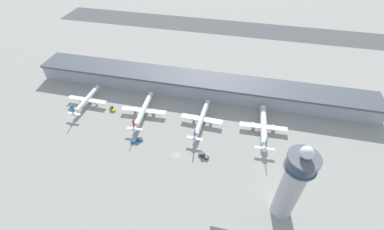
{
  "coord_description": "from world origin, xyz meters",
  "views": [
    {
      "loc": [
        32.95,
        -101.25,
        131.71
      ],
      "look_at": [
        3.54,
        28.92,
        10.33
      ],
      "focal_mm": 24.0,
      "sensor_mm": 36.0,
      "label": 1
    }
  ],
  "objects_px": {
    "control_tower": "(292,184)",
    "airplane_gate_alpha": "(87,100)",
    "service_truck_baggage": "(112,109)",
    "airplane_gate_charlie": "(201,119)",
    "service_truck_water": "(204,156)",
    "service_truck_fuel": "(137,140)",
    "airplane_gate_delta": "(264,127)",
    "airplane_gate_bravo": "(143,111)",
    "service_truck_catering": "(73,108)"
  },
  "relations": [
    {
      "from": "control_tower",
      "to": "airplane_gate_alpha",
      "type": "relative_size",
      "value": 1.45
    },
    {
      "from": "airplane_gate_bravo",
      "to": "service_truck_water",
      "type": "distance_m",
      "value": 59.97
    },
    {
      "from": "airplane_gate_alpha",
      "to": "airplane_gate_charlie",
      "type": "distance_m",
      "value": 92.9
    },
    {
      "from": "control_tower",
      "to": "service_truck_water",
      "type": "relative_size",
      "value": 7.31
    },
    {
      "from": "service_truck_catering",
      "to": "service_truck_fuel",
      "type": "height_order",
      "value": "service_truck_catering"
    },
    {
      "from": "airplane_gate_charlie",
      "to": "service_truck_catering",
      "type": "relative_size",
      "value": 4.82
    },
    {
      "from": "airplane_gate_alpha",
      "to": "service_truck_baggage",
      "type": "bearing_deg",
      "value": -4.76
    },
    {
      "from": "airplane_gate_charlie",
      "to": "airplane_gate_delta",
      "type": "relative_size",
      "value": 0.97
    },
    {
      "from": "airplane_gate_delta",
      "to": "control_tower",
      "type": "bearing_deg",
      "value": -80.0
    },
    {
      "from": "service_truck_baggage",
      "to": "service_truck_water",
      "type": "height_order",
      "value": "service_truck_water"
    },
    {
      "from": "airplane_gate_bravo",
      "to": "service_truck_fuel",
      "type": "relative_size",
      "value": 5.31
    },
    {
      "from": "service_truck_fuel",
      "to": "service_truck_baggage",
      "type": "distance_m",
      "value": 40.9
    },
    {
      "from": "airplane_gate_alpha",
      "to": "airplane_gate_delta",
      "type": "height_order",
      "value": "airplane_gate_delta"
    },
    {
      "from": "airplane_gate_delta",
      "to": "service_truck_baggage",
      "type": "height_order",
      "value": "airplane_gate_delta"
    },
    {
      "from": "control_tower",
      "to": "airplane_gate_bravo",
      "type": "xyz_separation_m",
      "value": [
        -99.39,
        56.62,
        -21.15
      ]
    },
    {
      "from": "airplane_gate_bravo",
      "to": "service_truck_baggage",
      "type": "height_order",
      "value": "airplane_gate_bravo"
    },
    {
      "from": "service_truck_fuel",
      "to": "airplane_gate_bravo",
      "type": "bearing_deg",
      "value": 100.78
    },
    {
      "from": "airplane_gate_alpha",
      "to": "service_truck_water",
      "type": "bearing_deg",
      "value": -17.52
    },
    {
      "from": "control_tower",
      "to": "airplane_gate_charlie",
      "type": "relative_size",
      "value": 1.25
    },
    {
      "from": "airplane_gate_alpha",
      "to": "service_truck_fuel",
      "type": "bearing_deg",
      "value": -28.25
    },
    {
      "from": "airplane_gate_bravo",
      "to": "service_truck_baggage",
      "type": "relative_size",
      "value": 6.72
    },
    {
      "from": "airplane_gate_alpha",
      "to": "airplane_gate_delta",
      "type": "bearing_deg",
      "value": 0.19
    },
    {
      "from": "airplane_gate_bravo",
      "to": "service_truck_catering",
      "type": "bearing_deg",
      "value": -173.79
    },
    {
      "from": "control_tower",
      "to": "airplane_gate_bravo",
      "type": "bearing_deg",
      "value": 150.33
    },
    {
      "from": "control_tower",
      "to": "service_truck_fuel",
      "type": "xyz_separation_m",
      "value": [
        -94.34,
        30.06,
        -24.5
      ]
    },
    {
      "from": "airplane_gate_delta",
      "to": "service_truck_fuel",
      "type": "bearing_deg",
      "value": -160.92
    },
    {
      "from": "service_truck_water",
      "to": "service_truck_catering",
      "type": "bearing_deg",
      "value": 167.78
    },
    {
      "from": "service_truck_catering",
      "to": "service_truck_water",
      "type": "distance_m",
      "value": 110.89
    },
    {
      "from": "airplane_gate_bravo",
      "to": "service_truck_water",
      "type": "xyz_separation_m",
      "value": [
        52.05,
        -29.6,
        -3.22
      ]
    },
    {
      "from": "airplane_gate_delta",
      "to": "service_truck_water",
      "type": "xyz_separation_m",
      "value": [
        -36.92,
        -32.07,
        -3.09
      ]
    },
    {
      "from": "airplane_gate_charlie",
      "to": "service_truck_water",
      "type": "height_order",
      "value": "airplane_gate_charlie"
    },
    {
      "from": "airplane_gate_charlie",
      "to": "service_truck_fuel",
      "type": "height_order",
      "value": "airplane_gate_charlie"
    },
    {
      "from": "airplane_gate_bravo",
      "to": "service_truck_catering",
      "type": "relative_size",
      "value": 4.87
    },
    {
      "from": "airplane_gate_delta",
      "to": "service_truck_fuel",
      "type": "distance_m",
      "value": 88.85
    },
    {
      "from": "airplane_gate_delta",
      "to": "service_truck_catering",
      "type": "bearing_deg",
      "value": -176.61
    },
    {
      "from": "service_truck_catering",
      "to": "airplane_gate_bravo",
      "type": "bearing_deg",
      "value": 6.21
    },
    {
      "from": "service_truck_fuel",
      "to": "service_truck_water",
      "type": "xyz_separation_m",
      "value": [
        47.0,
        -3.04,
        0.13
      ]
    },
    {
      "from": "service_truck_catering",
      "to": "service_truck_baggage",
      "type": "bearing_deg",
      "value": 11.69
    },
    {
      "from": "airplane_gate_alpha",
      "to": "airplane_gate_bravo",
      "type": "relative_size",
      "value": 0.86
    },
    {
      "from": "airplane_gate_charlie",
      "to": "service_truck_fuel",
      "type": "distance_m",
      "value": 47.97
    },
    {
      "from": "airplane_gate_bravo",
      "to": "airplane_gate_delta",
      "type": "xyz_separation_m",
      "value": [
        88.97,
        2.47,
        -0.13
      ]
    },
    {
      "from": "service_truck_baggage",
      "to": "service_truck_water",
      "type": "distance_m",
      "value": 83.44
    },
    {
      "from": "control_tower",
      "to": "airplane_gate_delta",
      "type": "bearing_deg",
      "value": 100.0
    },
    {
      "from": "airplane_gate_charlie",
      "to": "airplane_gate_bravo",
      "type": "bearing_deg",
      "value": -179.82
    },
    {
      "from": "airplane_gate_delta",
      "to": "service_truck_catering",
      "type": "relative_size",
      "value": 4.98
    },
    {
      "from": "airplane_gate_alpha",
      "to": "service_truck_fuel",
      "type": "distance_m",
      "value": 60.49
    },
    {
      "from": "service_truck_baggage",
      "to": "service_truck_water",
      "type": "xyz_separation_m",
      "value": [
        77.95,
        -29.77,
        0.12
      ]
    },
    {
      "from": "control_tower",
      "to": "service_truck_catering",
      "type": "bearing_deg",
      "value": 162.03
    },
    {
      "from": "airplane_gate_alpha",
      "to": "service_truck_baggage",
      "type": "height_order",
      "value": "airplane_gate_alpha"
    },
    {
      "from": "airplane_gate_bravo",
      "to": "airplane_gate_delta",
      "type": "relative_size",
      "value": 0.98
    }
  ]
}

